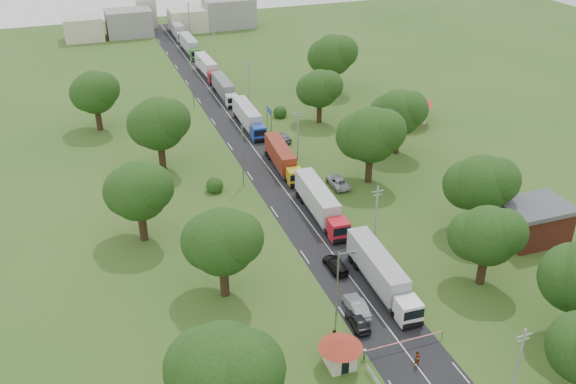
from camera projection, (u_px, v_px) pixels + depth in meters
name	position (u px, v px, depth m)	size (l,w,h in m)	color
ground	(314.00, 229.00, 86.72)	(260.00, 260.00, 0.00)	#2C511B
road	(268.00, 167.00, 103.29)	(8.00, 200.00, 0.04)	black
boom_barrier	(393.00, 345.00, 65.18)	(9.22, 0.35, 1.18)	slate
guard_booth	(340.00, 349.00, 62.85)	(4.40, 4.40, 3.45)	beige
info_sign	(269.00, 114.00, 115.83)	(0.12, 3.10, 4.10)	slate
pole_0	(517.00, 367.00, 57.13)	(1.60, 0.24, 9.00)	gray
pole_1	(376.00, 217.00, 80.33)	(1.60, 0.24, 9.00)	gray
pole_2	(298.00, 134.00, 103.52)	(1.60, 0.24, 9.00)	gray
pole_3	(248.00, 81.00, 126.71)	(1.60, 0.24, 9.00)	gray
pole_4	(214.00, 45.00, 149.91)	(1.60, 0.24, 9.00)	gray
pole_5	(189.00, 18.00, 173.10)	(1.60, 0.24, 9.00)	gray
lamp_0	(339.00, 288.00, 65.93)	(2.03, 0.22, 10.00)	slate
lamp_1	(244.00, 153.00, 94.92)	(2.03, 0.22, 10.00)	slate
lamp_2	(193.00, 81.00, 123.91)	(2.03, 0.22, 10.00)	slate
tree_2	(487.00, 235.00, 72.94)	(8.00, 8.00, 10.10)	#382616
tree_3	(481.00, 184.00, 82.72)	(8.80, 8.80, 11.07)	#382616
tree_4	(371.00, 134.00, 95.26)	(9.60, 9.60, 12.05)	#382616
tree_5	(398.00, 112.00, 104.85)	(8.80, 8.80, 11.07)	#382616
tree_6	(319.00, 88.00, 117.14)	(8.00, 8.00, 10.10)	#382616
tree_7	(333.00, 55.00, 131.66)	(9.60, 9.60, 12.05)	#382616
tree_9	(223.00, 371.00, 52.34)	(9.60, 9.60, 12.05)	#382616
tree_10	(222.00, 241.00, 70.68)	(8.80, 8.80, 11.07)	#382616
tree_11	(138.00, 191.00, 81.03)	(8.80, 8.80, 11.07)	#382616
tree_12	(158.00, 123.00, 99.09)	(9.60, 9.60, 12.05)	#382616
tree_13	(95.00, 92.00, 113.57)	(8.80, 8.80, 11.07)	#382616
house_brick	(534.00, 221.00, 83.23)	(8.60, 6.60, 5.20)	maroon
house_cream	(405.00, 103.00, 118.74)	(10.08, 10.08, 5.80)	beige
distant_town	(168.00, 20.00, 176.38)	(52.00, 8.00, 8.00)	gray
church	(146.00, 8.00, 180.72)	(5.00, 5.00, 12.30)	beige
truck_0	(381.00, 273.00, 73.96)	(3.03, 15.13, 4.18)	white
truck_1	(320.00, 202.00, 88.57)	(3.06, 15.02, 4.15)	red
truck_2	(282.00, 158.00, 101.81)	(3.03, 13.68, 3.78)	gold
truck_3	(248.00, 117.00, 116.75)	(2.58, 14.22, 3.94)	#1C3FAA
truck_4	(224.00, 88.00, 130.97)	(2.47, 13.51, 3.74)	silver
truck_5	(207.00, 67.00, 143.53)	(2.70, 13.82, 3.82)	maroon
truck_6	(190.00, 45.00, 159.04)	(2.58, 14.09, 3.90)	#296D28
truck_7	(177.00, 29.00, 172.71)	(2.58, 14.20, 3.94)	#B4B4B4
car_lane_front	(358.00, 321.00, 68.73)	(1.68, 4.18, 1.42)	black
car_lane_mid	(356.00, 306.00, 70.81)	(1.68, 4.81, 1.58)	gray
car_lane_rear	(336.00, 264.00, 78.10)	(1.91, 4.69, 1.36)	black
car_verge_near	(338.00, 182.00, 97.20)	(2.46, 5.35, 1.49)	#BBBBBB
car_verge_far	(281.00, 137.00, 112.09)	(1.86, 4.63, 1.58)	slate
pedestrian_near	(417.00, 359.00, 63.39)	(0.64, 0.42, 1.74)	gray
pedestrian_booth	(334.00, 338.00, 66.14)	(0.87, 0.67, 1.78)	gray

